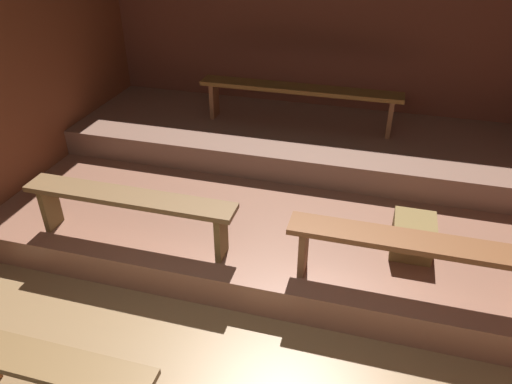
# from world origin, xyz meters

# --- Properties ---
(ground) EXTENTS (6.14, 5.66, 0.08)m
(ground) POSITION_xyz_m (0.00, 2.43, -0.04)
(ground) COLOR olive
(wall_back) EXTENTS (6.14, 0.06, 2.62)m
(wall_back) POSITION_xyz_m (0.00, 4.89, 1.31)
(wall_back) COLOR brown
(wall_back) RESTS_ON ground
(platform_lower) EXTENTS (5.34, 3.19, 0.29)m
(platform_lower) POSITION_xyz_m (0.00, 3.26, 0.14)
(platform_lower) COLOR #895A46
(platform_lower) RESTS_ON ground
(platform_middle) EXTENTS (5.34, 1.59, 0.29)m
(platform_middle) POSITION_xyz_m (0.00, 4.06, 0.43)
(platform_middle) COLOR brown
(platform_middle) RESTS_ON platform_lower
(bench_floor_left) EXTENTS (1.38, 0.26, 0.47)m
(bench_floor_left) POSITION_xyz_m (-0.97, 0.54, 0.36)
(bench_floor_left) COLOR brown
(bench_floor_left) RESTS_ON ground
(bench_lower_left) EXTENTS (1.85, 0.26, 0.47)m
(bench_lower_left) POSITION_xyz_m (-1.15, 1.98, 0.67)
(bench_lower_left) COLOR brown
(bench_lower_left) RESTS_ON platform_lower
(bench_lower_right) EXTENTS (1.85, 0.26, 0.47)m
(bench_lower_right) POSITION_xyz_m (1.15, 1.98, 0.67)
(bench_lower_right) COLOR brown
(bench_lower_right) RESTS_ON platform_lower
(bench_middle_center) EXTENTS (2.28, 0.26, 0.47)m
(bench_middle_center) POSITION_xyz_m (-0.14, 4.14, 0.96)
(bench_middle_center) COLOR brown
(bench_middle_center) RESTS_ON platform_middle
(wooden_crate_lower) EXTENTS (0.33, 0.33, 0.33)m
(wooden_crate_lower) POSITION_xyz_m (1.17, 2.44, 0.46)
(wooden_crate_lower) COLOR brown
(wooden_crate_lower) RESTS_ON platform_lower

